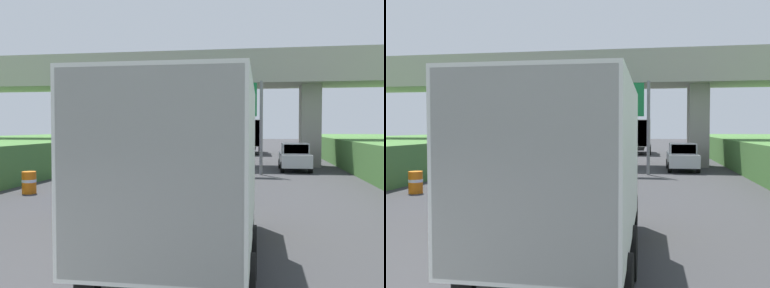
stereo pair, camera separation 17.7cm
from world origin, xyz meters
TOP-DOWN VIEW (x-y plane):
  - lane_centre_stripe at (0.00, 23.11)m, footprint 0.20×86.22m
  - overpass_bridge at (0.00, 28.89)m, footprint 40.00×4.80m
  - overhead_highway_sign at (0.00, 22.83)m, footprint 5.88×0.18m
  - truck_blue at (-1.89, 14.75)m, footprint 2.44×7.30m
  - truck_yellow at (1.54, 6.51)m, footprint 2.44×7.30m
  - truck_white at (1.79, 42.74)m, footprint 2.44×7.30m
  - car_red at (-5.18, 25.26)m, footprint 1.86×4.10m
  - car_silver at (4.92, 25.46)m, footprint 1.86×4.10m
  - construction_barrel_2 at (-6.46, 14.36)m, footprint 0.57×0.57m

SIDE VIEW (x-z plane):
  - lane_centre_stripe at x=0.00m, z-range 0.00..0.01m
  - construction_barrel_2 at x=-6.46m, z-range 0.01..0.91m
  - car_red at x=-5.18m, z-range 0.00..1.72m
  - car_silver at x=4.92m, z-range 0.00..1.72m
  - truck_blue at x=-1.89m, z-range 0.21..3.65m
  - truck_yellow at x=1.54m, z-range 0.21..3.65m
  - truck_white at x=1.79m, z-range 0.21..3.65m
  - overhead_highway_sign at x=0.00m, z-range 1.27..6.58m
  - overpass_bridge at x=0.00m, z-range 1.99..9.81m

